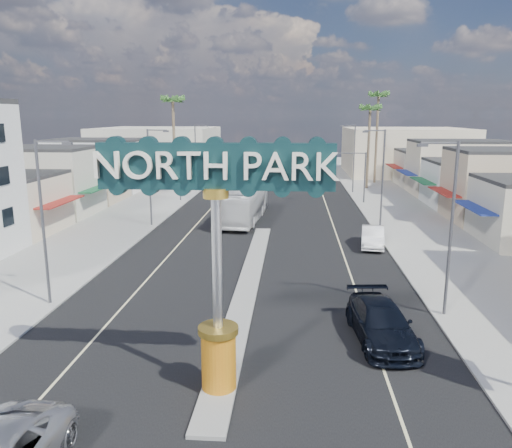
% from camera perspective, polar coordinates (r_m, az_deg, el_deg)
% --- Properties ---
extents(ground, '(160.00, 160.00, 0.00)m').
position_cam_1_polar(ground, '(46.20, 0.90, -0.44)').
color(ground, gray).
rests_on(ground, ground).
extents(road, '(20.00, 120.00, 0.01)m').
position_cam_1_polar(road, '(46.20, 0.90, -0.44)').
color(road, black).
rests_on(road, ground).
extents(median_island, '(1.30, 30.00, 0.16)m').
position_cam_1_polar(median_island, '(30.82, -0.91, -6.88)').
color(median_island, gray).
rests_on(median_island, ground).
extents(sidewalk_left, '(8.00, 120.00, 0.12)m').
position_cam_1_polar(sidewalk_left, '(49.04, -15.65, -0.08)').
color(sidewalk_left, gray).
rests_on(sidewalk_left, ground).
extents(sidewalk_right, '(8.00, 120.00, 0.12)m').
position_cam_1_polar(sidewalk_right, '(47.48, 18.02, -0.63)').
color(sidewalk_right, gray).
rests_on(sidewalk_right, ground).
extents(storefront_row_left, '(12.00, 42.00, 6.00)m').
position_cam_1_polar(storefront_row_left, '(64.23, -20.32, 5.12)').
color(storefront_row_left, beige).
rests_on(storefront_row_left, ground).
extents(storefront_row_right, '(12.00, 42.00, 6.00)m').
position_cam_1_polar(storefront_row_right, '(62.19, 24.43, 4.57)').
color(storefront_row_right, '#B7B29E').
rests_on(storefront_row_right, ground).
extents(backdrop_far_left, '(20.00, 20.00, 8.00)m').
position_cam_1_polar(backdrop_far_left, '(93.51, -11.09, 8.31)').
color(backdrop_far_left, '#B7B29E').
rests_on(backdrop_far_left, ground).
extents(backdrop_far_right, '(20.00, 20.00, 8.00)m').
position_cam_1_polar(backdrop_far_right, '(92.24, 16.59, 7.97)').
color(backdrop_far_right, beige).
rests_on(backdrop_far_right, ground).
extents(gateway_sign, '(8.20, 1.50, 9.15)m').
position_cam_1_polar(gateway_sign, '(17.70, -4.53, -1.76)').
color(gateway_sign, orange).
rests_on(gateway_sign, median_island).
extents(traffic_signal_left, '(5.09, 0.45, 6.00)m').
position_cam_1_polar(traffic_signal_left, '(60.45, -7.05, 6.61)').
color(traffic_signal_left, '#47474C').
rests_on(traffic_signal_left, ground).
extents(traffic_signal_right, '(5.09, 0.45, 6.00)m').
position_cam_1_polar(traffic_signal_right, '(59.63, 10.64, 6.41)').
color(traffic_signal_right, '#47474C').
rests_on(traffic_signal_right, ground).
extents(streetlight_l_near, '(2.03, 0.22, 9.00)m').
position_cam_1_polar(streetlight_l_near, '(28.68, -22.97, 0.99)').
color(streetlight_l_near, '#47474C').
rests_on(streetlight_l_near, ground).
extents(streetlight_l_mid, '(2.03, 0.22, 9.00)m').
position_cam_1_polar(streetlight_l_mid, '(47.14, -11.91, 5.80)').
color(streetlight_l_mid, '#47474C').
rests_on(streetlight_l_mid, ground).
extents(streetlight_l_far, '(2.03, 0.22, 9.00)m').
position_cam_1_polar(streetlight_l_far, '(68.45, -6.79, 7.94)').
color(streetlight_l_far, '#47474C').
rests_on(streetlight_l_far, ground).
extents(streetlight_r_near, '(2.03, 0.22, 9.00)m').
position_cam_1_polar(streetlight_r_near, '(26.66, 21.14, 0.34)').
color(streetlight_r_near, '#47474C').
rests_on(streetlight_r_near, ground).
extents(streetlight_r_mid, '(2.03, 0.22, 9.00)m').
position_cam_1_polar(streetlight_r_mid, '(45.93, 14.09, 5.53)').
color(streetlight_r_mid, '#47474C').
rests_on(streetlight_r_mid, ground).
extents(streetlight_r_far, '(2.03, 0.22, 9.00)m').
position_cam_1_polar(streetlight_r_far, '(67.62, 11.01, 7.75)').
color(streetlight_r_far, '#47474C').
rests_on(streetlight_r_far, ground).
extents(palm_left_far, '(2.60, 2.60, 13.10)m').
position_cam_1_polar(palm_left_far, '(66.86, -9.48, 13.28)').
color(palm_left_far, brown).
rests_on(palm_left_far, ground).
extents(palm_right_mid, '(2.60, 2.60, 12.10)m').
position_cam_1_polar(palm_right_mid, '(71.72, 12.91, 12.35)').
color(palm_right_mid, brown).
rests_on(palm_right_mid, ground).
extents(palm_right_far, '(2.60, 2.60, 14.10)m').
position_cam_1_polar(palm_right_far, '(77.98, 13.82, 13.59)').
color(palm_right_far, brown).
rests_on(palm_right_far, ground).
extents(suv_right, '(3.04, 6.23, 1.75)m').
position_cam_1_polar(suv_right, '(24.11, 14.12, -10.89)').
color(suv_right, black).
rests_on(suv_right, ground).
extents(car_parked_right, '(2.34, 5.05, 1.60)m').
position_cam_1_polar(car_parked_right, '(40.53, 13.18, -1.43)').
color(car_parked_right, white).
rests_on(car_parked_right, ground).
extents(city_bus, '(3.82, 12.50, 3.43)m').
position_cam_1_polar(city_bus, '(49.07, -1.28, 2.36)').
color(city_bus, silver).
rests_on(city_bus, ground).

